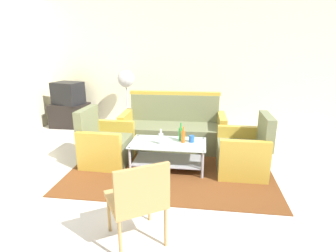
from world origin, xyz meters
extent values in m
plane|color=beige|center=(0.00, 0.00, 0.00)|extent=(14.00, 14.00, 0.00)
cube|color=beige|center=(0.00, 3.06, 1.40)|extent=(6.52, 0.12, 2.80)
cube|color=brown|center=(-0.06, 0.82, 0.01)|extent=(2.91, 2.29, 0.01)
cube|color=#6B704C|center=(-0.13, 1.52, 0.22)|extent=(1.61, 0.73, 0.42)
cube|color=#6B704C|center=(-0.14, 1.84, 0.67)|extent=(1.60, 0.17, 0.48)
cube|color=#B79333|center=(0.70, 1.54, 0.32)|extent=(0.13, 0.70, 0.62)
cube|color=#B79333|center=(-0.97, 1.50, 0.32)|extent=(0.13, 0.70, 0.62)
cube|color=#B79333|center=(-0.14, 1.84, 0.94)|extent=(1.64, 0.13, 0.06)
cube|color=#6B704C|center=(-1.07, 0.78, 0.21)|extent=(0.68, 0.62, 0.40)
cube|color=#6B704C|center=(-1.38, 0.79, 0.64)|extent=(0.14, 0.60, 0.45)
cube|color=#B79333|center=(-1.06, 1.11, 0.30)|extent=(0.66, 0.12, 0.58)
cube|color=#B79333|center=(-1.08, 0.45, 0.30)|extent=(0.66, 0.12, 0.58)
cube|color=#6B704C|center=(0.95, 0.72, 0.21)|extent=(0.66, 0.60, 0.40)
cube|color=#6B704C|center=(1.26, 0.72, 0.64)|extent=(0.12, 0.60, 0.45)
cube|color=#B79333|center=(0.95, 0.39, 0.30)|extent=(0.66, 0.10, 0.58)
cube|color=#B79333|center=(0.95, 1.05, 0.30)|extent=(0.66, 0.10, 0.58)
cube|color=silver|center=(-0.11, 0.68, 0.40)|extent=(1.10, 0.60, 0.02)
cube|color=#9E9EA5|center=(-0.11, 0.68, 0.13)|extent=(1.00, 0.52, 0.02)
cylinder|color=#9E9EA5|center=(-0.62, 0.94, 0.21)|extent=(0.04, 0.04, 0.40)
cylinder|color=#9E9EA5|center=(0.40, 0.94, 0.21)|extent=(0.04, 0.04, 0.40)
cylinder|color=#9E9EA5|center=(-0.62, 0.42, 0.21)|extent=(0.04, 0.04, 0.40)
cylinder|color=#9E9EA5|center=(0.40, 0.42, 0.21)|extent=(0.04, 0.04, 0.40)
cylinder|color=#2D8C38|center=(0.06, 0.81, 0.50)|extent=(0.06, 0.06, 0.19)
cylinder|color=#2D8C38|center=(0.06, 0.81, 0.64)|extent=(0.02, 0.02, 0.08)
cylinder|color=#D85919|center=(0.11, 0.72, 0.49)|extent=(0.06, 0.06, 0.17)
cylinder|color=#D85919|center=(0.11, 0.72, 0.61)|extent=(0.02, 0.02, 0.07)
cylinder|color=silver|center=(-0.20, 0.61, 0.49)|extent=(0.07, 0.07, 0.16)
cylinder|color=silver|center=(-0.20, 0.61, 0.60)|extent=(0.03, 0.03, 0.07)
cylinder|color=#2659A5|center=(0.23, 0.75, 0.46)|extent=(0.08, 0.08, 0.10)
cube|color=black|center=(-2.57, 2.55, 0.26)|extent=(0.80, 0.50, 0.52)
cube|color=black|center=(-2.57, 2.55, 0.76)|extent=(0.70, 0.59, 0.48)
cube|color=black|center=(-2.51, 2.77, 0.76)|extent=(0.49, 0.15, 0.36)
cylinder|color=#2D2D33|center=(-1.26, 2.60, 0.01)|extent=(0.32, 0.32, 0.03)
cylinder|color=#B2B2B7|center=(-1.26, 2.60, 0.51)|extent=(0.03, 0.03, 0.95)
sphere|color=#B2B2B7|center=(-1.26, 2.60, 1.09)|extent=(0.36, 0.36, 0.36)
cube|color=#AD844C|center=(-0.20, -0.87, 0.42)|extent=(0.66, 0.66, 0.04)
cube|color=#AD844C|center=(-0.09, -1.06, 0.64)|extent=(0.43, 0.29, 0.40)
cylinder|color=#AD844C|center=(-0.49, -0.81, 0.21)|extent=(0.03, 0.03, 0.42)
cylinder|color=#AD844C|center=(-0.14, -0.58, 0.21)|extent=(0.03, 0.03, 0.42)
cylinder|color=#AD844C|center=(-0.27, -1.16, 0.21)|extent=(0.03, 0.03, 0.42)
cylinder|color=#AD844C|center=(0.09, -0.94, 0.21)|extent=(0.03, 0.03, 0.42)
camera|label=1|loc=(0.39, -3.00, 1.78)|focal=29.00mm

